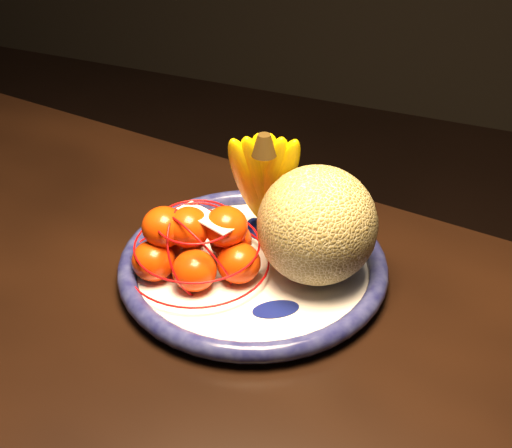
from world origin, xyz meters
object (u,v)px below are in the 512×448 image
at_px(cantaloupe, 317,225).
at_px(banana_bunch, 264,176).
at_px(dining_table, 42,352).
at_px(fruit_bowl, 253,266).
at_px(mandarin_bag, 198,245).

distance_m(cantaloupe, banana_bunch, 0.10).
xyz_separation_m(dining_table, cantaloupe, (0.29, 0.17, 0.16)).
height_order(dining_table, banana_bunch, banana_bunch).
distance_m(dining_table, cantaloupe, 0.37).
bearing_deg(fruit_bowl, banana_bunch, 101.13).
distance_m(dining_table, fruit_bowl, 0.28).
height_order(fruit_bowl, banana_bunch, banana_bunch).
bearing_deg(mandarin_bag, fruit_bowl, 26.66).
xyz_separation_m(fruit_bowl, mandarin_bag, (-0.06, -0.03, 0.04)).
bearing_deg(mandarin_bag, cantaloupe, 19.20).
xyz_separation_m(banana_bunch, mandarin_bag, (-0.05, -0.10, -0.05)).
bearing_deg(mandarin_bag, dining_table, -142.05).
xyz_separation_m(dining_table, banana_bunch, (0.20, 0.22, 0.17)).
height_order(fruit_bowl, cantaloupe, cantaloupe).
bearing_deg(fruit_bowl, dining_table, -144.84).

